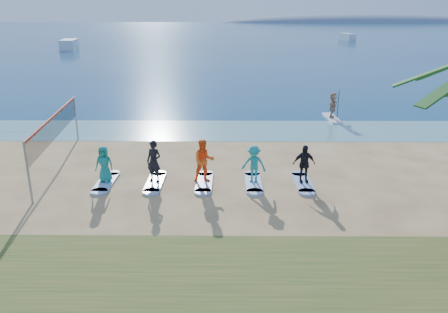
{
  "coord_description": "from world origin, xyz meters",
  "views": [
    {
      "loc": [
        -0.69,
        -15.84,
        7.03
      ],
      "look_at": [
        -0.83,
        2.0,
        1.1
      ],
      "focal_mm": 35.0,
      "sensor_mm": 36.0,
      "label": 1
    }
  ],
  "objects_px": {
    "paddleboarder": "(333,105)",
    "surfboard_3": "(253,183)",
    "paddleboard": "(332,118)",
    "boat_offshore_b": "(347,40)",
    "student_2": "(204,161)",
    "surfboard_4": "(303,183)",
    "student_1": "(154,161)",
    "student_3": "(254,164)",
    "student_0": "(104,164)",
    "volleyball_net": "(55,127)",
    "surfboard_2": "(204,182)",
    "surfboard_0": "(106,182)",
    "surfboard_1": "(155,182)",
    "boat_offshore_a": "(70,49)",
    "student_4": "(304,164)"
  },
  "relations": [
    {
      "from": "surfboard_3",
      "to": "surfboard_4",
      "type": "relative_size",
      "value": 1.0
    },
    {
      "from": "paddleboard",
      "to": "boat_offshore_a",
      "type": "relative_size",
      "value": 0.43
    },
    {
      "from": "boat_offshore_a",
      "to": "surfboard_1",
      "type": "distance_m",
      "value": 75.48
    },
    {
      "from": "volleyball_net",
      "to": "surfboard_3",
      "type": "xyz_separation_m",
      "value": [
        9.22,
        -2.34,
        -1.86
      ]
    },
    {
      "from": "paddleboarder",
      "to": "surfboard_3",
      "type": "bearing_deg",
      "value": 168.16
    },
    {
      "from": "volleyball_net",
      "to": "surfboard_4",
      "type": "relative_size",
      "value": 4.1
    },
    {
      "from": "paddleboard",
      "to": "student_0",
      "type": "distance_m",
      "value": 17.29
    },
    {
      "from": "boat_offshore_a",
      "to": "student_1",
      "type": "distance_m",
      "value": 75.48
    },
    {
      "from": "surfboard_1",
      "to": "surfboard_2",
      "type": "xyz_separation_m",
      "value": [
        2.12,
        0.0,
        0.0
      ]
    },
    {
      "from": "paddleboard",
      "to": "surfboard_4",
      "type": "height_order",
      "value": "paddleboard"
    },
    {
      "from": "paddleboarder",
      "to": "surfboard_1",
      "type": "xyz_separation_m",
      "value": [
        -10.32,
        -11.97,
        -0.93
      ]
    },
    {
      "from": "student_2",
      "to": "student_3",
      "type": "bearing_deg",
      "value": -12.96
    },
    {
      "from": "boat_offshore_a",
      "to": "surfboard_4",
      "type": "distance_m",
      "value": 78.06
    },
    {
      "from": "student_2",
      "to": "student_4",
      "type": "relative_size",
      "value": 1.14
    },
    {
      "from": "student_2",
      "to": "surfboard_4",
      "type": "xyz_separation_m",
      "value": [
        4.25,
        0.0,
        -0.98
      ]
    },
    {
      "from": "paddleboarder",
      "to": "surfboard_2",
      "type": "height_order",
      "value": "paddleboarder"
    },
    {
      "from": "student_2",
      "to": "student_3",
      "type": "distance_m",
      "value": 2.13
    },
    {
      "from": "student_1",
      "to": "surfboard_4",
      "type": "height_order",
      "value": "student_1"
    },
    {
      "from": "surfboard_2",
      "to": "surfboard_3",
      "type": "bearing_deg",
      "value": 0.0
    },
    {
      "from": "volleyball_net",
      "to": "student_0",
      "type": "height_order",
      "value": "volleyball_net"
    },
    {
      "from": "student_2",
      "to": "surfboard_3",
      "type": "height_order",
      "value": "student_2"
    },
    {
      "from": "boat_offshore_a",
      "to": "student_4",
      "type": "bearing_deg",
      "value": -73.98
    },
    {
      "from": "volleyball_net",
      "to": "surfboard_2",
      "type": "bearing_deg",
      "value": -18.27
    },
    {
      "from": "student_0",
      "to": "student_1",
      "type": "xyz_separation_m",
      "value": [
        2.12,
        0.0,
        0.12
      ]
    },
    {
      "from": "surfboard_2",
      "to": "surfboard_4",
      "type": "height_order",
      "value": "same"
    },
    {
      "from": "volleyball_net",
      "to": "paddleboard",
      "type": "distance_m",
      "value": 18.17
    },
    {
      "from": "paddleboarder",
      "to": "student_3",
      "type": "xyz_separation_m",
      "value": [
        -6.07,
        -11.97,
        -0.08
      ]
    },
    {
      "from": "student_3",
      "to": "paddleboarder",
      "type": "bearing_deg",
      "value": 81.74
    },
    {
      "from": "paddleboard",
      "to": "student_4",
      "type": "relative_size",
      "value": 1.83
    },
    {
      "from": "boat_offshore_b",
      "to": "student_3",
      "type": "xyz_separation_m",
      "value": [
        -29.94,
        -100.03,
        0.9
      ]
    },
    {
      "from": "volleyball_net",
      "to": "paddleboarder",
      "type": "height_order",
      "value": "volleyball_net"
    },
    {
      "from": "surfboard_0",
      "to": "surfboard_1",
      "type": "xyz_separation_m",
      "value": [
        2.12,
        0.0,
        0.0
      ]
    },
    {
      "from": "surfboard_2",
      "to": "volleyball_net",
      "type": "bearing_deg",
      "value": 161.73
    },
    {
      "from": "student_0",
      "to": "volleyball_net",
      "type": "bearing_deg",
      "value": 145.89
    },
    {
      "from": "volleyball_net",
      "to": "paddleboarder",
      "type": "xyz_separation_m",
      "value": [
        15.3,
        9.63,
        -0.93
      ]
    },
    {
      "from": "student_3",
      "to": "surfboard_4",
      "type": "distance_m",
      "value": 2.29
    },
    {
      "from": "student_1",
      "to": "surfboard_3",
      "type": "distance_m",
      "value": 4.35
    },
    {
      "from": "surfboard_0",
      "to": "student_3",
      "type": "xyz_separation_m",
      "value": [
        6.37,
        0.0,
        0.85
      ]
    },
    {
      "from": "boat_offshore_a",
      "to": "student_1",
      "type": "xyz_separation_m",
      "value": [
        27.95,
        -70.11,
        1.0
      ]
    },
    {
      "from": "boat_offshore_a",
      "to": "boat_offshore_b",
      "type": "relative_size",
      "value": 1.03
    },
    {
      "from": "surfboard_4",
      "to": "surfboard_2",
      "type": "bearing_deg",
      "value": 180.0
    },
    {
      "from": "paddleboard",
      "to": "student_0",
      "type": "xyz_separation_m",
      "value": [
        -12.44,
        -11.97,
        0.81
      ]
    },
    {
      "from": "surfboard_2",
      "to": "surfboard_3",
      "type": "height_order",
      "value": "same"
    },
    {
      "from": "paddleboard",
      "to": "boat_offshore_b",
      "type": "height_order",
      "value": "boat_offshore_b"
    },
    {
      "from": "volleyball_net",
      "to": "surfboard_4",
      "type": "distance_m",
      "value": 11.73
    },
    {
      "from": "boat_offshore_a",
      "to": "paddleboarder",
      "type": "bearing_deg",
      "value": -66.7
    },
    {
      "from": "volleyball_net",
      "to": "student_1",
      "type": "relative_size",
      "value": 4.97
    },
    {
      "from": "volleyball_net",
      "to": "paddleboard",
      "type": "relative_size",
      "value": 3.01
    },
    {
      "from": "student_1",
      "to": "student_3",
      "type": "relative_size",
      "value": 1.13
    },
    {
      "from": "boat_offshore_b",
      "to": "student_4",
      "type": "xyz_separation_m",
      "value": [
        -27.82,
        -100.03,
        0.91
      ]
    }
  ]
}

